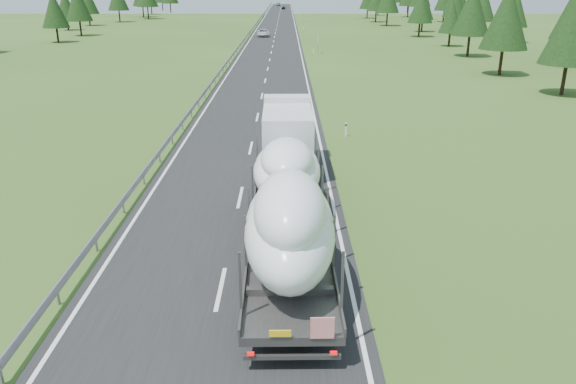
{
  "coord_description": "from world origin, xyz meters",
  "views": [
    {
      "loc": [
        2.32,
        -8.32,
        10.1
      ],
      "look_at": [
        2.39,
        13.01,
        2.15
      ],
      "focal_mm": 35.0,
      "sensor_mm": 36.0,
      "label": 1
    }
  ],
  "objects_px": {
    "boat_truck": "(288,180)",
    "distant_car_blue": "(278,4)",
    "distant_van": "(263,33)",
    "distant_car_dark": "(284,8)",
    "highway_sign": "(318,41)"
  },
  "relations": [
    {
      "from": "boat_truck",
      "to": "distant_car_blue",
      "type": "distance_m",
      "value": 258.39
    },
    {
      "from": "distant_van",
      "to": "distant_car_blue",
      "type": "bearing_deg",
      "value": 87.19
    },
    {
      "from": "distant_van",
      "to": "distant_car_dark",
      "type": "xyz_separation_m",
      "value": [
        3.53,
        127.59,
        -0.09
      ]
    },
    {
      "from": "highway_sign",
      "to": "boat_truck",
      "type": "xyz_separation_m",
      "value": [
        -4.81,
        -66.1,
        0.56
      ]
    },
    {
      "from": "boat_truck",
      "to": "distant_car_dark",
      "type": "bearing_deg",
      "value": 90.3
    },
    {
      "from": "highway_sign",
      "to": "distant_car_blue",
      "type": "relative_size",
      "value": 0.56
    },
    {
      "from": "boat_truck",
      "to": "distant_car_dark",
      "type": "xyz_separation_m",
      "value": [
        -1.15,
        222.52,
        -1.73
      ]
    },
    {
      "from": "distant_car_blue",
      "to": "highway_sign",
      "type": "bearing_deg",
      "value": -85.34
    },
    {
      "from": "highway_sign",
      "to": "distant_van",
      "type": "xyz_separation_m",
      "value": [
        -9.49,
        28.83,
        -1.08
      ]
    },
    {
      "from": "highway_sign",
      "to": "boat_truck",
      "type": "relative_size",
      "value": 0.12
    },
    {
      "from": "highway_sign",
      "to": "boat_truck",
      "type": "distance_m",
      "value": 66.28
    },
    {
      "from": "highway_sign",
      "to": "boat_truck",
      "type": "height_order",
      "value": "boat_truck"
    },
    {
      "from": "distant_van",
      "to": "distant_car_dark",
      "type": "distance_m",
      "value": 127.64
    },
    {
      "from": "distant_car_dark",
      "to": "boat_truck",
      "type": "bearing_deg",
      "value": -86.28
    },
    {
      "from": "highway_sign",
      "to": "distant_car_dark",
      "type": "bearing_deg",
      "value": 92.18
    }
  ]
}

